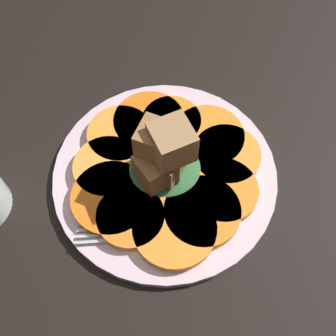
% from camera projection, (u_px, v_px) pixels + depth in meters
% --- Properties ---
extents(table_slab, '(1.20, 1.20, 0.02)m').
position_uv_depth(table_slab, '(168.00, 180.00, 0.50)').
color(table_slab, black).
rests_on(table_slab, ground).
extents(plate, '(0.26, 0.26, 0.01)m').
position_uv_depth(plate, '(168.00, 175.00, 0.49)').
color(plate, silver).
rests_on(plate, table_slab).
extents(carrot_slice_0, '(0.09, 0.09, 0.01)m').
position_uv_depth(carrot_slice_0, '(115.00, 198.00, 0.46)').
color(carrot_slice_0, orange).
rests_on(carrot_slice_0, plate).
extents(carrot_slice_1, '(0.07, 0.07, 0.01)m').
position_uv_depth(carrot_slice_1, '(134.00, 216.00, 0.45)').
color(carrot_slice_1, orange).
rests_on(carrot_slice_1, plate).
extents(carrot_slice_2, '(0.09, 0.09, 0.01)m').
position_uv_depth(carrot_slice_2, '(178.00, 228.00, 0.44)').
color(carrot_slice_2, orange).
rests_on(carrot_slice_2, plate).
extents(carrot_slice_3, '(0.08, 0.08, 0.01)m').
position_uv_depth(carrot_slice_3, '(205.00, 211.00, 0.45)').
color(carrot_slice_3, orange).
rests_on(carrot_slice_3, plate).
extents(carrot_slice_4, '(0.08, 0.08, 0.01)m').
position_uv_depth(carrot_slice_4, '(226.00, 190.00, 0.46)').
color(carrot_slice_4, orange).
rests_on(carrot_slice_4, plate).
extents(carrot_slice_5, '(0.08, 0.08, 0.01)m').
position_uv_depth(carrot_slice_5, '(229.00, 155.00, 0.49)').
color(carrot_slice_5, orange).
rests_on(carrot_slice_5, plate).
extents(carrot_slice_6, '(0.09, 0.09, 0.01)m').
position_uv_depth(carrot_slice_6, '(211.00, 137.00, 0.50)').
color(carrot_slice_6, orange).
rests_on(carrot_slice_6, plate).
extents(carrot_slice_7, '(0.07, 0.07, 0.01)m').
position_uv_depth(carrot_slice_7, '(174.00, 122.00, 0.51)').
color(carrot_slice_7, orange).
rests_on(carrot_slice_7, plate).
extents(carrot_slice_8, '(0.09, 0.09, 0.01)m').
position_uv_depth(carrot_slice_8, '(152.00, 122.00, 0.51)').
color(carrot_slice_8, orange).
rests_on(carrot_slice_8, plate).
extents(carrot_slice_9, '(0.08, 0.08, 0.01)m').
position_uv_depth(carrot_slice_9, '(123.00, 134.00, 0.50)').
color(carrot_slice_9, orange).
rests_on(carrot_slice_9, plate).
extents(carrot_slice_10, '(0.08, 0.08, 0.01)m').
position_uv_depth(carrot_slice_10, '(111.00, 167.00, 0.48)').
color(carrot_slice_10, '#F99539').
rests_on(carrot_slice_10, plate).
extents(center_pile, '(0.08, 0.08, 0.09)m').
position_uv_depth(center_pile, '(167.00, 159.00, 0.45)').
color(center_pile, '#2D6033').
rests_on(center_pile, plate).
extents(fork, '(0.17, 0.03, 0.00)m').
position_uv_depth(fork, '(157.00, 229.00, 0.45)').
color(fork, '#B2B2B7').
rests_on(fork, plate).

